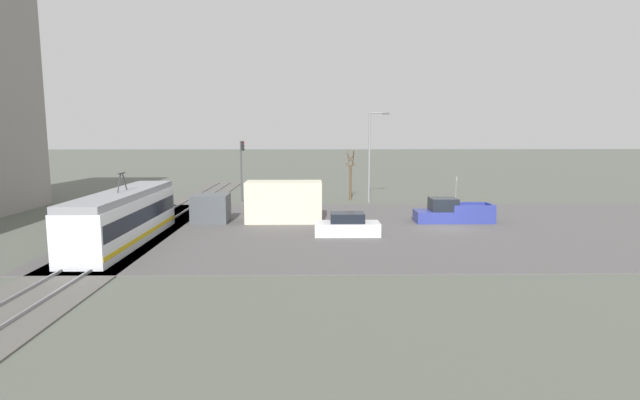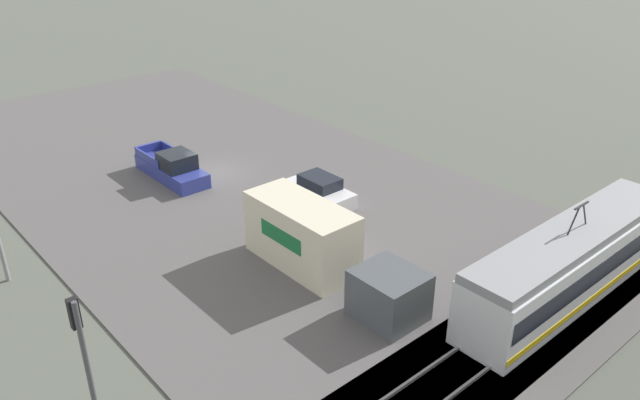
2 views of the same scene
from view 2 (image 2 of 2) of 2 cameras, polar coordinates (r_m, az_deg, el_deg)
The scene contains 8 objects.
ground_plane at distance 39.64m, azimuth -9.72°, elevation 2.32°, with size 320.00×320.00×0.00m, color #565B51.
road_surface at distance 39.62m, azimuth -9.73°, elevation 2.37°, with size 23.32×49.24×0.08m.
rail_bed at distance 26.27m, azimuth 16.53°, elevation -11.89°, with size 64.16×4.40×0.22m.
light_rail_tram at distance 28.76m, azimuth 21.86°, elevation -5.38°, with size 12.98×2.66×4.34m.
box_truck at distance 28.08m, azimuth 0.07°, elevation -4.36°, with size 2.46×9.76×3.10m.
pickup_truck at distance 39.15m, azimuth -13.36°, elevation 2.90°, with size 1.96×5.86×1.84m.
sedan_car_0 at distance 35.24m, azimuth -0.02°, elevation 0.85°, with size 1.81×4.31×1.51m.
traffic_light_pole at distance 19.42m, azimuth -20.61°, elevation -13.82°, with size 0.28×0.47×5.98m.
Camera 2 is at (18.50, 31.31, 15.78)m, focal length 35.00 mm.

